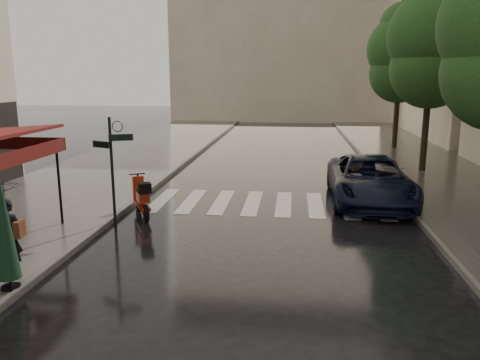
% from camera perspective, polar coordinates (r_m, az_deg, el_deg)
% --- Properties ---
extents(ground, '(120.00, 120.00, 0.00)m').
position_cam_1_polar(ground, '(10.78, -14.72, -10.66)').
color(ground, black).
rests_on(ground, ground).
extents(sidewalk_near, '(6.00, 60.00, 0.12)m').
position_cam_1_polar(sidewalk_near, '(23.13, -14.53, 1.80)').
color(sidewalk_near, '#38332D').
rests_on(sidewalk_near, ground).
extents(sidewalk_far, '(5.50, 60.00, 0.12)m').
position_cam_1_polar(sidewalk_far, '(22.56, 23.12, 0.94)').
color(sidewalk_far, '#38332D').
rests_on(sidewalk_far, ground).
extents(curb_near, '(0.12, 60.00, 0.16)m').
position_cam_1_polar(curb_near, '(22.22, -7.17, 1.72)').
color(curb_near, '#595651').
rests_on(curb_near, ground).
extents(curb_far, '(0.12, 60.00, 0.16)m').
position_cam_1_polar(curb_far, '(21.91, 16.09, 1.18)').
color(curb_far, '#595651').
rests_on(curb_far, ground).
extents(crosswalk, '(7.85, 3.20, 0.01)m').
position_cam_1_polar(crosswalk, '(15.78, 3.44, -2.84)').
color(crosswalk, silver).
rests_on(crosswalk, ground).
extents(signpost, '(1.17, 0.29, 3.10)m').
position_cam_1_polar(signpost, '(13.38, -15.33, 1.99)').
color(signpost, black).
rests_on(signpost, ground).
extents(backdrop_building, '(22.00, 6.00, 20.00)m').
position_cam_1_polar(backdrop_building, '(47.58, 5.88, 19.37)').
color(backdrop_building, tan).
rests_on(backdrop_building, ground).
extents(tree_mid, '(3.80, 3.80, 8.34)m').
position_cam_1_polar(tree_mid, '(22.02, 22.43, 15.25)').
color(tree_mid, black).
rests_on(tree_mid, sidewalk_far).
extents(tree_far, '(3.80, 3.80, 8.16)m').
position_cam_1_polar(tree_far, '(28.86, 18.99, 14.33)').
color(tree_far, black).
rests_on(tree_far, sidewalk_far).
extents(pedestrian_with_umbrella, '(1.06, 1.08, 2.43)m').
position_cam_1_polar(pedestrian_with_umbrella, '(10.55, -26.81, -2.16)').
color(pedestrian_with_umbrella, black).
rests_on(pedestrian_with_umbrella, sidewalk_near).
extents(scooter, '(1.03, 1.66, 1.20)m').
position_cam_1_polar(scooter, '(14.51, -11.87, -2.20)').
color(scooter, black).
rests_on(scooter, ground).
extents(parked_car, '(2.65, 5.61, 1.55)m').
position_cam_1_polar(parked_car, '(16.36, 15.53, 0.03)').
color(parked_car, black).
rests_on(parked_car, ground).
extents(parasol_back, '(0.45, 0.45, 2.39)m').
position_cam_1_polar(parasol_back, '(9.96, -26.83, -4.94)').
color(parasol_back, black).
rests_on(parasol_back, sidewalk_near).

